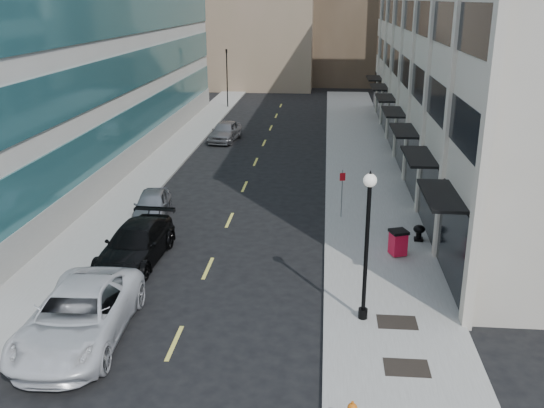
% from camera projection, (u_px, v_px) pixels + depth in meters
% --- Properties ---
extents(ground, '(160.00, 160.00, 0.00)m').
position_uv_depth(ground, '(159.00, 378.00, 18.54)').
color(ground, black).
rests_on(ground, ground).
extents(sidewalk_right, '(5.00, 80.00, 0.15)m').
position_uv_depth(sidewalk_right, '(367.00, 189.00, 36.75)').
color(sidewalk_right, gray).
rests_on(sidewalk_right, ground).
extents(sidewalk_left, '(3.00, 80.00, 0.15)m').
position_uv_depth(sidewalk_left, '(142.00, 183.00, 37.92)').
color(sidewalk_left, gray).
rests_on(sidewalk_left, ground).
extents(building_right, '(15.30, 46.50, 18.25)m').
position_uv_depth(building_right, '(512.00, 31.00, 39.68)').
color(building_right, beige).
rests_on(building_right, ground).
extents(building_left, '(16.14, 46.00, 20.00)m').
position_uv_depth(building_left, '(28.00, 14.00, 42.12)').
color(building_left, beige).
rests_on(building_left, ground).
extents(skyline_stone, '(10.00, 14.00, 20.00)m').
position_uv_depth(skyline_stone, '(433.00, 7.00, 76.06)').
color(skyline_stone, beige).
rests_on(skyline_stone, ground).
extents(grate_mid, '(1.40, 1.00, 0.01)m').
position_uv_depth(grate_mid, '(407.00, 368.00, 18.79)').
color(grate_mid, black).
rests_on(grate_mid, sidewalk_right).
extents(grate_far, '(1.40, 1.00, 0.01)m').
position_uv_depth(grate_far, '(397.00, 322.00, 21.44)').
color(grate_far, black).
rests_on(grate_far, sidewalk_right).
extents(road_centerline, '(0.15, 68.20, 0.01)m').
position_uv_depth(road_centerline, '(238.00, 202.00, 34.57)').
color(road_centerline, '#D8CC4C').
rests_on(road_centerline, ground).
extents(traffic_signal, '(0.66, 0.66, 6.98)m').
position_uv_depth(traffic_signal, '(226.00, 53.00, 62.43)').
color(traffic_signal, black).
rests_on(traffic_signal, ground).
extents(car_white_van, '(3.33, 6.77, 1.85)m').
position_uv_depth(car_white_van, '(79.00, 316.00, 20.31)').
color(car_white_van, silver).
rests_on(car_white_van, ground).
extents(car_black_pickup, '(2.62, 5.83, 1.66)m').
position_uv_depth(car_black_pickup, '(136.00, 244.00, 26.50)').
color(car_black_pickup, black).
rests_on(car_black_pickup, ground).
extents(car_silver_sedan, '(2.28, 4.49, 1.47)m').
position_uv_depth(car_silver_sedan, '(152.00, 205.00, 31.85)').
color(car_silver_sedan, gray).
rests_on(car_silver_sedan, ground).
extents(car_grey_sedan, '(2.47, 4.94, 1.62)m').
position_uv_depth(car_grey_sedan, '(225.00, 131.00, 49.10)').
color(car_grey_sedan, slate).
rests_on(car_grey_sedan, ground).
extents(trash_bin, '(0.93, 0.93, 1.18)m').
position_uv_depth(trash_bin, '(398.00, 242.00, 26.86)').
color(trash_bin, red).
rests_on(trash_bin, sidewalk_right).
extents(lamppost, '(0.46, 0.46, 5.51)m').
position_uv_depth(lamppost, '(367.00, 234.00, 20.69)').
color(lamppost, black).
rests_on(lamppost, sidewalk_right).
extents(sign_post, '(0.29, 0.13, 2.57)m').
position_uv_depth(sign_post, '(342.00, 187.00, 31.26)').
color(sign_post, slate).
rests_on(sign_post, sidewalk_right).
extents(urn_planter, '(0.55, 0.55, 0.77)m').
position_uv_depth(urn_planter, '(419.00, 231.00, 28.55)').
color(urn_planter, black).
rests_on(urn_planter, sidewalk_right).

